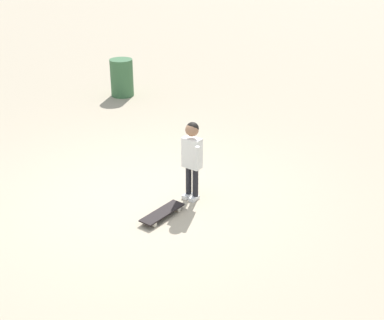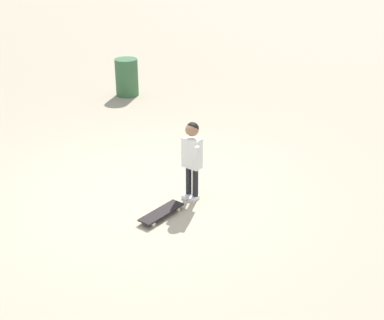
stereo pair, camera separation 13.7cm
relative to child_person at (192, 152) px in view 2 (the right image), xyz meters
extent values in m
plane|color=tan|center=(0.45, -0.53, -0.66)|extent=(50.00, 50.00, 0.00)
cylinder|color=black|center=(0.00, 0.05, -0.42)|extent=(0.08, 0.08, 0.42)
cube|color=white|center=(0.03, 0.06, -0.63)|extent=(0.15, 0.09, 0.05)
cylinder|color=black|center=(0.00, -0.06, -0.42)|extent=(0.08, 0.08, 0.42)
cube|color=white|center=(0.03, -0.05, -0.63)|extent=(0.15, 0.09, 0.05)
cube|color=white|center=(0.00, 0.00, -0.01)|extent=(0.15, 0.25, 0.40)
cylinder|color=white|center=(0.09, 0.16, -0.01)|extent=(0.06, 0.06, 0.32)
cylinder|color=white|center=(-0.05, -0.16, -0.01)|extent=(0.06, 0.06, 0.32)
sphere|color=#9E7051|center=(0.00, 0.00, 0.31)|extent=(0.17, 0.17, 0.17)
sphere|color=black|center=(-0.01, 0.00, 0.32)|extent=(0.16, 0.16, 0.16)
cube|color=black|center=(0.62, 0.03, -0.59)|extent=(0.66, 0.21, 0.02)
cube|color=#B7B7BC|center=(0.84, 0.03, -0.61)|extent=(0.03, 0.11, 0.02)
cube|color=#B7B7BC|center=(0.39, 0.02, -0.61)|extent=(0.03, 0.11, 0.02)
cylinder|color=beige|center=(0.84, 0.11, -0.63)|extent=(0.06, 0.03, 0.06)
cylinder|color=beige|center=(0.85, -0.04, -0.63)|extent=(0.06, 0.03, 0.06)
cylinder|color=beige|center=(0.38, 0.10, -0.63)|extent=(0.06, 0.03, 0.06)
cylinder|color=beige|center=(0.39, -0.05, -0.63)|extent=(0.06, 0.03, 0.06)
cylinder|color=#38663D|center=(-2.54, -3.89, -0.28)|extent=(0.46, 0.46, 0.76)
camera|label=1|loc=(4.85, 3.92, 2.75)|focal=50.19mm
camera|label=2|loc=(4.76, 4.03, 2.75)|focal=50.19mm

